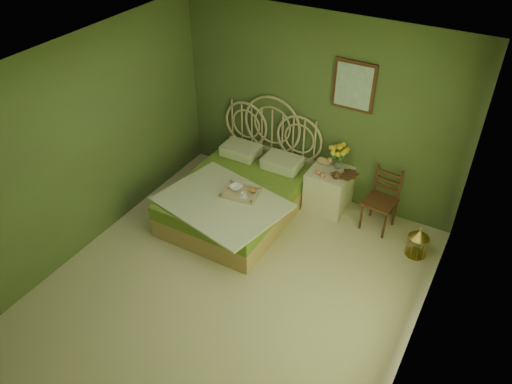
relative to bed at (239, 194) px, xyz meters
The scene contains 14 objects.
floor 1.47m from the bed, 62.65° to the right, with size 4.50×4.50×0.00m, color #C2B58C.
ceiling 2.72m from the bed, 62.65° to the right, with size 4.50×4.50×0.00m, color silver.
wall_back 1.55m from the bed, 55.72° to the left, with size 4.00×4.00×0.00m, color #4B6133.
wall_left 2.11m from the bed, 136.29° to the right, with size 4.50×4.50×0.00m, color #4B6133.
wall_right 3.12m from the bed, 25.67° to the right, with size 4.50×4.50×0.00m, color #4B6133.
wall_art 2.06m from the bed, 40.31° to the left, with size 0.54×0.04×0.64m.
bed is the anchor object (origin of this frame).
nightstand 1.24m from the bed, 35.02° to the left, with size 0.54×0.54×1.02m.
chair 1.90m from the bed, 21.46° to the left, with size 0.42×0.42×0.86m.
birdcage 2.39m from the bed, ahead, with size 0.25×0.25×0.39m.
book_lower 1.43m from the bed, 31.16° to the left, with size 0.16×0.21×0.02m, color #381E0F.
book_upper 1.43m from the bed, 31.16° to the left, with size 0.18×0.24×0.02m, color #472819.
cereal_bowl 0.31m from the bed, 70.66° to the right, with size 0.17×0.17×0.04m, color white.
coffee_cup 0.46m from the bed, 50.06° to the right, with size 0.08×0.08×0.07m, color white.
Camera 1 is at (2.22, -3.34, 4.34)m, focal length 35.00 mm.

